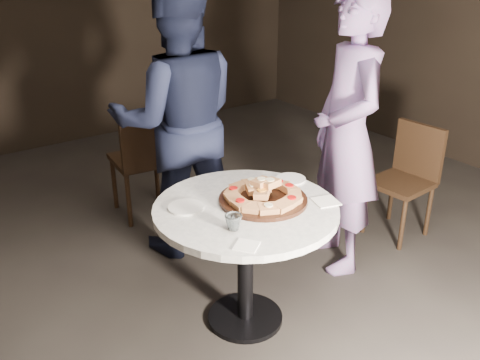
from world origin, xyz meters
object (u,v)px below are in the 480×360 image
object	(u,v)px
water_glass	(233,222)
diner_navy	(178,121)
focaccia_pile	(263,192)
chair_right	(408,173)
chair_far	(145,155)
diner_teal	(347,135)
serving_board	(263,200)
table	(246,229)

from	to	relation	value
water_glass	diner_navy	distance (m)	1.15
focaccia_pile	diner_navy	bearing A→B (deg)	87.55
chair_right	chair_far	bearing A→B (deg)	-136.30
diner_teal	serving_board	bearing A→B (deg)	-54.75
serving_board	chair_right	xyz separation A→B (m)	(1.44, 0.16, -0.27)
serving_board	focaccia_pile	size ratio (longest dim) A/B	1.13
focaccia_pile	chair_far	distance (m)	1.47
table	focaccia_pile	bearing A→B (deg)	-3.08
chair_right	diner_navy	distance (m)	1.67
table	diner_teal	xyz separation A→B (m)	(0.88, 0.15, 0.30)
focaccia_pile	serving_board	bearing A→B (deg)	-89.40
chair_far	serving_board	bearing A→B (deg)	95.67
focaccia_pile	water_glass	size ratio (longest dim) A/B	4.93
chair_right	diner_teal	world-z (taller)	diner_teal
water_glass	chair_right	size ratio (longest dim) A/B	0.10
focaccia_pile	water_glass	xyz separation A→B (m)	(-0.30, -0.15, -0.01)
table	serving_board	world-z (taller)	serving_board
serving_board	diner_navy	world-z (taller)	diner_navy
diner_navy	diner_teal	world-z (taller)	diner_navy
table	chair_far	bearing A→B (deg)	84.61
water_glass	chair_far	xyz separation A→B (m)	(0.33, 1.60, -0.24)
focaccia_pile	chair_far	bearing A→B (deg)	88.85
chair_right	diner_teal	xyz separation A→B (m)	(-0.68, -0.01, 0.43)
focaccia_pile	diner_teal	world-z (taller)	diner_teal
focaccia_pile	diner_navy	distance (m)	0.95
diner_navy	serving_board	bearing A→B (deg)	111.16
serving_board	diner_teal	xyz separation A→B (m)	(0.77, 0.15, 0.16)
table	serving_board	bearing A→B (deg)	-4.25
chair_far	diner_navy	distance (m)	0.64
table	focaccia_pile	size ratio (longest dim) A/B	2.59
chair_far	chair_right	bearing A→B (deg)	144.42
focaccia_pile	table	bearing A→B (deg)	176.92
chair_far	diner_navy	bearing A→B (deg)	98.05
water_glass	diner_teal	bearing A→B (deg)	16.00
table	serving_board	size ratio (longest dim) A/B	2.29
focaccia_pile	chair_far	world-z (taller)	chair_far
chair_far	diner_teal	xyz separation A→B (m)	(0.74, -1.30, 0.37)
table	diner_navy	world-z (taller)	diner_navy
water_glass	chair_far	bearing A→B (deg)	78.49
serving_board	table	bearing A→B (deg)	175.75
chair_far	diner_teal	bearing A→B (deg)	126.49
chair_far	diner_teal	world-z (taller)	diner_teal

